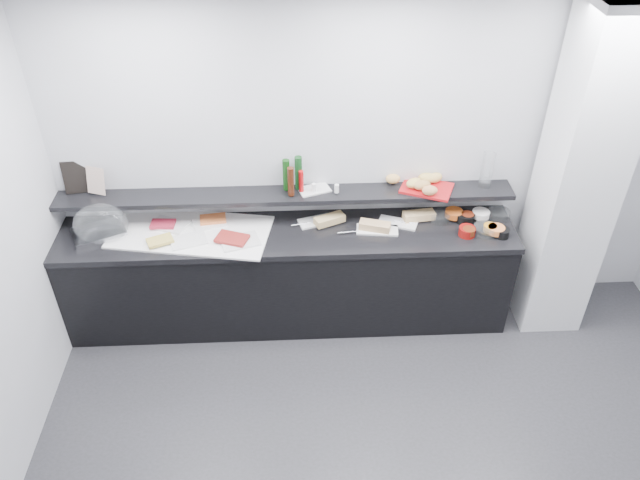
{
  "coord_description": "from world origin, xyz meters",
  "views": [
    {
      "loc": [
        -0.62,
        -2.27,
        3.79
      ],
      "look_at": [
        -0.45,
        1.45,
        1.0
      ],
      "focal_mm": 35.0,
      "sensor_mm": 36.0,
      "label": 1
    }
  ],
  "objects_px": {
    "framed_print": "(77,177)",
    "carafe": "(487,170)",
    "cloche_base": "(99,232)",
    "sandwich_plate_mid": "(377,230)",
    "bread_tray": "(427,188)",
    "condiment_tray": "(314,190)"
  },
  "relations": [
    {
      "from": "sandwich_plate_mid",
      "to": "framed_print",
      "type": "relative_size",
      "value": 1.25
    },
    {
      "from": "sandwich_plate_mid",
      "to": "cloche_base",
      "type": "bearing_deg",
      "value": -174.64
    },
    {
      "from": "cloche_base",
      "to": "bread_tray",
      "type": "bearing_deg",
      "value": -21.28
    },
    {
      "from": "cloche_base",
      "to": "bread_tray",
      "type": "distance_m",
      "value": 2.6
    },
    {
      "from": "bread_tray",
      "to": "condiment_tray",
      "type": "bearing_deg",
      "value": -158.73
    },
    {
      "from": "cloche_base",
      "to": "condiment_tray",
      "type": "xyz_separation_m",
      "value": [
        1.69,
        0.17,
        0.24
      ]
    },
    {
      "from": "sandwich_plate_mid",
      "to": "framed_print",
      "type": "bearing_deg",
      "value": 179.43
    },
    {
      "from": "sandwich_plate_mid",
      "to": "framed_print",
      "type": "height_order",
      "value": "framed_print"
    },
    {
      "from": "cloche_base",
      "to": "condiment_tray",
      "type": "height_order",
      "value": "condiment_tray"
    },
    {
      "from": "framed_print",
      "to": "bread_tray",
      "type": "bearing_deg",
      "value": -11.16
    },
    {
      "from": "framed_print",
      "to": "condiment_tray",
      "type": "height_order",
      "value": "framed_print"
    },
    {
      "from": "cloche_base",
      "to": "framed_print",
      "type": "distance_m",
      "value": 0.46
    },
    {
      "from": "condiment_tray",
      "to": "carafe",
      "type": "height_order",
      "value": "carafe"
    },
    {
      "from": "sandwich_plate_mid",
      "to": "bread_tray",
      "type": "distance_m",
      "value": 0.51
    },
    {
      "from": "bread_tray",
      "to": "carafe",
      "type": "bearing_deg",
      "value": 25.87
    },
    {
      "from": "cloche_base",
      "to": "carafe",
      "type": "height_order",
      "value": "carafe"
    },
    {
      "from": "cloche_base",
      "to": "framed_print",
      "type": "height_order",
      "value": "framed_print"
    },
    {
      "from": "sandwich_plate_mid",
      "to": "bread_tray",
      "type": "bearing_deg",
      "value": 32.54
    },
    {
      "from": "cloche_base",
      "to": "condiment_tray",
      "type": "distance_m",
      "value": 1.72
    },
    {
      "from": "cloche_base",
      "to": "sandwich_plate_mid",
      "type": "relative_size",
      "value": 1.2
    },
    {
      "from": "framed_print",
      "to": "carafe",
      "type": "distance_m",
      "value": 3.2
    },
    {
      "from": "cloche_base",
      "to": "framed_print",
      "type": "bearing_deg",
      "value": 96.59
    }
  ]
}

